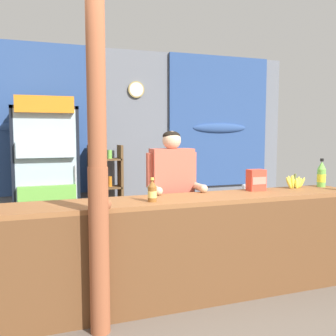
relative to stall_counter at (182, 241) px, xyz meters
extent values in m
plane|color=#665B51|center=(0.13, 0.78, -0.59)|extent=(7.79, 7.79, 0.00)
cube|color=slate|center=(0.13, 2.64, 0.80)|extent=(5.41, 0.12, 2.78)
cube|color=#2D4C89|center=(-1.25, 2.55, 1.13)|extent=(1.69, 0.04, 2.12)
ellipsoid|color=#2D4C89|center=(-1.25, 2.53, 1.03)|extent=(0.93, 0.10, 0.16)
cube|color=#2D4C89|center=(1.67, 2.55, 1.13)|extent=(1.75, 0.04, 2.12)
ellipsoid|color=#2D4C89|center=(1.67, 2.53, 1.03)|extent=(0.96, 0.10, 0.16)
cylinder|color=tan|center=(0.27, 2.56, 1.60)|extent=(0.25, 0.03, 0.25)
cylinder|color=white|center=(0.27, 2.54, 1.60)|extent=(0.21, 0.01, 0.21)
cube|color=beige|center=(1.26, 2.56, 1.29)|extent=(0.24, 0.02, 0.18)
cube|color=#935B33|center=(0.00, 0.12, 0.34)|extent=(3.72, 0.52, 0.04)
cube|color=brown|center=(0.00, -0.13, -0.13)|extent=(3.72, 0.04, 0.91)
cube|color=brown|center=(1.82, 0.12, -0.13)|extent=(0.08, 0.47, 0.91)
cylinder|color=#995133|center=(-0.76, -0.23, 0.06)|extent=(0.15, 0.15, 1.28)
cylinder|color=#995133|center=(-0.76, -0.23, 1.34)|extent=(0.14, 0.14, 1.28)
ellipsoid|color=#995133|center=(-0.70, -0.23, 0.41)|extent=(0.06, 0.05, 0.08)
cube|color=black|center=(-1.08, 2.42, 0.35)|extent=(0.80, 0.04, 1.87)
cube|color=black|center=(-1.46, 2.10, 0.35)|extent=(0.04, 0.67, 1.87)
cube|color=black|center=(-0.70, 2.10, 0.35)|extent=(0.04, 0.67, 1.87)
cube|color=black|center=(-1.08, 2.10, 1.26)|extent=(0.80, 0.67, 0.04)
cube|color=black|center=(-1.08, 2.10, -0.55)|extent=(0.80, 0.67, 0.08)
cube|color=silver|center=(-1.08, 1.78, 0.40)|extent=(0.74, 0.02, 1.71)
cylinder|color=#B7B7BC|center=(-0.74, 1.75, 0.35)|extent=(0.02, 0.02, 0.40)
cube|color=silver|center=(-1.08, 2.10, 0.10)|extent=(0.72, 0.59, 0.02)
cube|color=#75C64C|center=(-1.08, 1.96, 0.21)|extent=(0.68, 0.55, 0.20)
cube|color=silver|center=(-1.08, 2.10, 0.64)|extent=(0.72, 0.59, 0.02)
cube|color=silver|center=(-1.08, 1.96, 0.75)|extent=(0.68, 0.55, 0.20)
cube|color=silver|center=(-1.08, 2.10, 1.18)|extent=(0.72, 0.59, 0.02)
cube|color=orange|center=(-1.08, 1.96, 1.29)|extent=(0.68, 0.55, 0.20)
cube|color=brown|center=(-0.48, 2.33, 0.09)|extent=(0.04, 0.28, 1.36)
cube|color=brown|center=(-0.04, 2.33, 0.09)|extent=(0.04, 0.28, 1.36)
cube|color=brown|center=(-0.26, 2.33, 0.57)|extent=(0.44, 0.28, 0.02)
cylinder|color=black|center=(-0.33, 2.33, 0.64)|extent=(0.07, 0.07, 0.13)
cylinder|color=#75C64C|center=(-0.19, 2.33, 0.64)|extent=(0.07, 0.07, 0.12)
cube|color=brown|center=(-0.26, 2.33, 0.16)|extent=(0.44, 0.28, 0.02)
cylinder|color=#56286B|center=(-0.33, 2.33, 0.24)|extent=(0.07, 0.07, 0.14)
cylinder|color=orange|center=(-0.19, 2.33, 0.25)|extent=(0.06, 0.06, 0.15)
cube|color=brown|center=(-0.26, 2.33, -0.25)|extent=(0.44, 0.28, 0.02)
cylinder|color=#75C64C|center=(-0.33, 2.33, -0.17)|extent=(0.06, 0.06, 0.14)
cylinder|color=black|center=(-0.19, 2.33, -0.17)|extent=(0.07, 0.07, 0.13)
cube|color=silver|center=(1.37, 1.48, -0.15)|extent=(0.62, 0.62, 0.04)
cube|color=silver|center=(1.49, 1.33, 0.07)|extent=(0.35, 0.29, 0.40)
cylinder|color=silver|center=(1.39, 1.75, -0.37)|extent=(0.04, 0.04, 0.44)
cylinder|color=silver|center=(1.10, 1.51, -0.37)|extent=(0.04, 0.04, 0.44)
cylinder|color=silver|center=(1.63, 1.46, -0.37)|extent=(0.04, 0.04, 0.44)
cylinder|color=silver|center=(1.34, 1.22, -0.37)|extent=(0.04, 0.04, 0.44)
cube|color=silver|center=(1.52, 1.61, -0.03)|extent=(0.28, 0.33, 0.03)
cube|color=silver|center=(1.21, 1.36, -0.03)|extent=(0.28, 0.33, 0.03)
cylinder|color=#28282D|center=(0.03, 0.59, -0.15)|extent=(0.11, 0.11, 0.87)
cylinder|color=#28282D|center=(0.21, 0.59, -0.15)|extent=(0.11, 0.11, 0.87)
cube|color=#D15B47|center=(0.12, 0.59, 0.54)|extent=(0.43, 0.20, 0.50)
sphere|color=#DBB28E|center=(0.12, 0.59, 0.88)|extent=(0.19, 0.19, 0.19)
ellipsoid|color=black|center=(0.12, 0.60, 0.92)|extent=(0.18, 0.18, 0.10)
cylinder|color=#D15B47|center=(-0.11, 0.59, 0.58)|extent=(0.08, 0.08, 0.35)
cylinder|color=#DBB28E|center=(-0.11, 0.44, 0.40)|extent=(0.07, 0.26, 0.07)
sphere|color=#DBB28E|center=(-0.11, 0.31, 0.40)|extent=(0.08, 0.08, 0.08)
cylinder|color=#D15B47|center=(0.36, 0.59, 0.58)|extent=(0.08, 0.08, 0.35)
cylinder|color=#DBB28E|center=(0.36, 0.44, 0.40)|extent=(0.07, 0.26, 0.07)
sphere|color=#DBB28E|center=(0.36, 0.31, 0.40)|extent=(0.08, 0.08, 0.08)
cylinder|color=#75C64C|center=(1.74, 0.25, 0.46)|extent=(0.09, 0.09, 0.19)
cone|color=#75C64C|center=(1.74, 0.25, 0.60)|extent=(0.09, 0.09, 0.09)
cylinder|color=black|center=(1.74, 0.25, 0.66)|extent=(0.04, 0.04, 0.03)
cylinder|color=yellow|center=(1.74, 0.25, 0.46)|extent=(0.09, 0.09, 0.09)
cylinder|color=brown|center=(-0.26, 0.02, 0.43)|extent=(0.07, 0.07, 0.13)
cone|color=brown|center=(-0.26, 0.02, 0.52)|extent=(0.07, 0.07, 0.06)
cylinder|color=#E5CC4C|center=(-0.26, 0.02, 0.56)|extent=(0.03, 0.03, 0.02)
cylinder|color=#E5D166|center=(-0.26, 0.02, 0.43)|extent=(0.08, 0.08, 0.06)
cube|color=#E5422D|center=(0.92, 0.25, 0.47)|extent=(0.17, 0.12, 0.22)
cube|color=#FF826D|center=(0.92, 0.19, 0.47)|extent=(0.16, 0.00, 0.08)
ellipsoid|color=#DBCC42|center=(1.31, 0.24, 0.42)|extent=(0.09, 0.04, 0.14)
ellipsoid|color=#DBCC42|center=(1.33, 0.26, 0.43)|extent=(0.08, 0.03, 0.15)
ellipsoid|color=#DBCC42|center=(1.36, 0.25, 0.43)|extent=(0.05, 0.04, 0.15)
ellipsoid|color=#DBCC42|center=(1.38, 0.26, 0.43)|extent=(0.05, 0.04, 0.15)
ellipsoid|color=#DBCC42|center=(1.41, 0.24, 0.42)|extent=(0.04, 0.04, 0.12)
ellipsoid|color=#DBCC42|center=(1.43, 0.25, 0.42)|extent=(0.06, 0.04, 0.14)
ellipsoid|color=#DBCC42|center=(1.46, 0.26, 0.42)|extent=(0.08, 0.04, 0.12)
ellipsoid|color=#DBCC42|center=(1.48, 0.25, 0.42)|extent=(0.09, 0.04, 0.13)
cylinder|color=olive|center=(1.40, 0.25, 0.49)|extent=(0.02, 0.02, 0.05)
camera|label=1|loc=(-1.19, -3.00, 0.96)|focal=39.90mm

